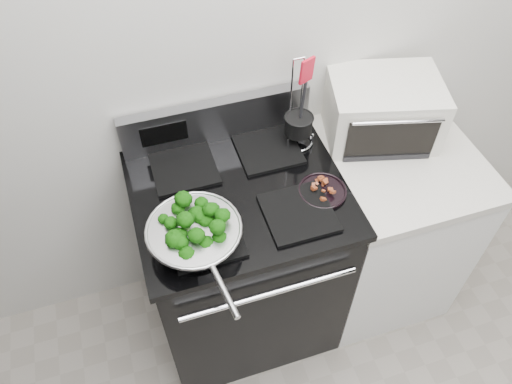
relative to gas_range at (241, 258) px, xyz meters
name	(u,v)px	position (x,y,z in m)	size (l,w,h in m)	color
back_wall	(289,32)	(0.30, 0.34, 0.86)	(4.00, 0.02, 2.70)	silver
gas_range	(241,258)	(0.00, 0.00, 0.00)	(0.79, 0.69, 1.13)	black
counter	(381,225)	(0.68, 0.00, -0.03)	(0.62, 0.68, 0.92)	white
skillet	(195,234)	(-0.21, -0.18, 0.51)	(0.32, 0.51, 0.07)	silver
broccoli_pile	(194,230)	(-0.21, -0.18, 0.53)	(0.25, 0.25, 0.09)	black
bacon_plate	(323,189)	(0.29, -0.11, 0.48)	(0.18, 0.18, 0.04)	black
utensil_holder	(298,129)	(0.30, 0.17, 0.53)	(0.13, 0.13, 0.40)	silver
toaster_oven	(382,109)	(0.65, 0.16, 0.56)	(0.50, 0.42, 0.25)	silver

